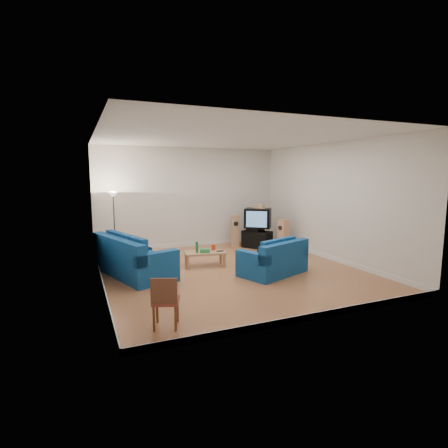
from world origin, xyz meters
name	(u,v)px	position (x,y,z in m)	size (l,w,h in m)	color
room	(231,208)	(0.00, 0.00, 1.54)	(6.01, 6.51, 3.21)	brown
sofa_three_seat	(131,261)	(-2.30, 0.56, 0.34)	(1.71, 2.56, 0.91)	navy
sofa_loveseat	(275,262)	(0.82, -0.72, 0.31)	(1.82, 1.40, 0.81)	navy
coffee_table	(205,254)	(-0.44, 0.62, 0.32)	(1.10, 0.68, 0.37)	tan
bottle	(197,247)	(-0.65, 0.62, 0.51)	(0.07, 0.07, 0.28)	#197233
tissue_box	(205,251)	(-0.47, 0.54, 0.42)	(0.24, 0.13, 0.10)	green
red_canister	(213,247)	(-0.15, 0.75, 0.45)	(0.10, 0.10, 0.14)	red
remote	(220,251)	(-0.06, 0.52, 0.38)	(0.18, 0.06, 0.02)	black
tv_stand	(257,239)	(1.89, 2.14, 0.27)	(0.89, 0.49, 0.54)	black
av_receiver	(255,229)	(1.85, 2.18, 0.60)	(0.47, 0.38, 0.11)	black
television	(258,218)	(1.90, 2.11, 0.96)	(1.00, 0.95, 0.62)	black
centre_speaker	(259,206)	(1.95, 2.14, 1.34)	(0.38, 0.15, 0.13)	tan
speaker_left	(235,230)	(1.37, 2.70, 0.51)	(0.30, 0.36, 1.03)	tan
speaker_right	(283,235)	(2.45, 1.48, 0.49)	(0.35, 0.32, 0.97)	tan
floor_lamp	(113,204)	(-2.45, 2.56, 1.53)	(0.32, 0.32, 1.86)	black
dining_chair	(165,299)	(-2.25, -2.61, 0.46)	(0.51, 0.51, 0.82)	brown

